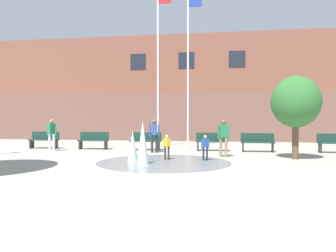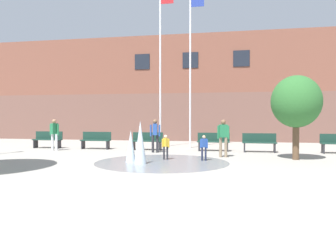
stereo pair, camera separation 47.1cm
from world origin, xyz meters
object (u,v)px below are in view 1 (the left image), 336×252
(park_bench_far_right, at_px, (335,143))
(street_tree_near_building, at_px, (296,102))
(child_with_pink_shirt, at_px, (205,146))
(park_bench_center, at_px, (212,141))
(adult_near_bench, at_px, (223,135))
(adult_watching, at_px, (154,133))
(flagpole_left, at_px, (158,64))
(park_bench_left_of_flagpoles, at_px, (94,140))
(flagpole_right, at_px, (188,66))
(park_bench_near_trashcan, at_px, (258,142))
(child_in_fountain, at_px, (167,145))
(adult_in_red, at_px, (52,132))
(park_bench_far_left, at_px, (44,140))
(park_bench_under_left_flagpole, at_px, (146,141))

(park_bench_far_right, height_order, street_tree_near_building, street_tree_near_building)
(child_with_pink_shirt, height_order, street_tree_near_building, street_tree_near_building)
(park_bench_center, xyz_separation_m, street_tree_near_building, (3.38, -2.83, 1.81))
(child_with_pink_shirt, relative_size, adult_near_bench, 0.62)
(adult_watching, height_order, flagpole_left, flagpole_left)
(park_bench_left_of_flagpoles, height_order, adult_watching, adult_watching)
(adult_near_bench, xyz_separation_m, flagpole_right, (-1.87, 4.02, 3.60))
(park_bench_near_trashcan, xyz_separation_m, adult_watching, (-4.91, -1.09, 0.45))
(park_bench_left_of_flagpoles, relative_size, park_bench_center, 1.00)
(park_bench_left_of_flagpoles, bearing_deg, child_in_fountain, -39.06)
(park_bench_center, xyz_separation_m, child_with_pink_shirt, (-0.17, -3.80, 0.10))
(park_bench_far_right, height_order, flagpole_left, flagpole_left)
(park_bench_near_trashcan, height_order, adult_watching, adult_watching)
(child_with_pink_shirt, height_order, flagpole_right, flagpole_right)
(park_bench_left_of_flagpoles, xyz_separation_m, child_with_pink_shirt, (6.04, -3.69, 0.10))
(park_bench_far_right, xyz_separation_m, adult_in_red, (-13.71, -1.24, 0.45))
(adult_in_red, bearing_deg, adult_watching, -66.77)
(park_bench_far_left, bearing_deg, street_tree_near_building, -12.36)
(park_bench_under_left_flagpole, xyz_separation_m, adult_in_red, (-4.55, -1.17, 0.45))
(adult_watching, distance_m, adult_in_red, 5.22)
(park_bench_near_trashcan, bearing_deg, park_bench_under_left_flagpole, 179.84)
(park_bench_far_left, bearing_deg, adult_in_red, -47.92)
(park_bench_left_of_flagpoles, distance_m, park_bench_under_left_flagpole, 2.83)
(park_bench_left_of_flagpoles, distance_m, flagpole_left, 5.51)
(park_bench_under_left_flagpole, height_order, park_bench_near_trashcan, same)
(park_bench_under_left_flagpole, bearing_deg, park_bench_far_left, 179.51)
(park_bench_far_right, xyz_separation_m, adult_near_bench, (-5.25, -2.45, 0.45))
(park_bench_under_left_flagpole, relative_size, street_tree_near_building, 0.48)
(adult_watching, distance_m, flagpole_left, 4.65)
(adult_in_red, bearing_deg, park_bench_left_of_flagpoles, -32.02)
(child_in_fountain, height_order, flagpole_left, flagpole_left)
(adult_watching, relative_size, street_tree_near_building, 0.48)
(park_bench_left_of_flagpoles, distance_m, child_with_pink_shirt, 7.08)
(park_bench_under_left_flagpole, relative_size, flagpole_right, 0.19)
(adult_in_red, bearing_deg, park_bench_under_left_flagpole, -53.00)
(child_in_fountain, bearing_deg, adult_watching, -25.99)
(adult_watching, bearing_deg, adult_in_red, 82.45)
(park_bench_near_trashcan, distance_m, adult_watching, 5.05)
(street_tree_near_building, bearing_deg, park_bench_center, 140.08)
(park_bench_far_left, xyz_separation_m, adult_in_red, (1.10, -1.22, 0.45))
(park_bench_far_right, relative_size, adult_watching, 1.01)
(child_with_pink_shirt, height_order, adult_watching, adult_watching)
(park_bench_left_of_flagpoles, xyz_separation_m, adult_near_bench, (6.75, -2.43, 0.45))
(park_bench_center, bearing_deg, park_bench_near_trashcan, -4.55)
(park_bench_under_left_flagpole, distance_m, adult_near_bench, 4.60)
(child_with_pink_shirt, relative_size, flagpole_right, 0.11)
(park_bench_near_trashcan, height_order, flagpole_right, flagpole_right)
(park_bench_far_right, bearing_deg, park_bench_near_trashcan, -178.60)
(adult_in_red, distance_m, street_tree_near_building, 11.49)
(park_bench_far_left, distance_m, flagpole_right, 8.84)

